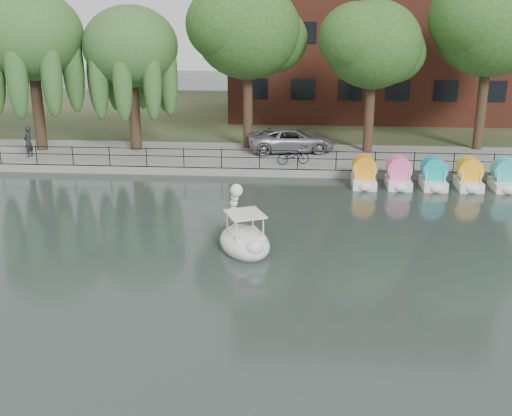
# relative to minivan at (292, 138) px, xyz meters

# --- Properties ---
(ground_plane) EXTENTS (120.00, 120.00, 0.00)m
(ground_plane) POSITION_rel_minivan_xyz_m (-1.62, -17.07, -1.20)
(ground_plane) COLOR #42504B
(promenade) EXTENTS (40.00, 6.00, 0.40)m
(promenade) POSITION_rel_minivan_xyz_m (-1.62, -1.07, -1.00)
(promenade) COLOR gray
(promenade) RESTS_ON ground_plane
(kerb) EXTENTS (40.00, 0.25, 0.40)m
(kerb) POSITION_rel_minivan_xyz_m (-1.62, -4.02, -1.00)
(kerb) COLOR gray
(kerb) RESTS_ON ground_plane
(land_strip) EXTENTS (60.00, 22.00, 0.36)m
(land_strip) POSITION_rel_minivan_xyz_m (-1.62, 12.93, -1.02)
(land_strip) COLOR #47512D
(land_strip) RESTS_ON ground_plane
(railing) EXTENTS (32.00, 0.05, 1.00)m
(railing) POSITION_rel_minivan_xyz_m (-1.62, -3.82, -0.05)
(railing) COLOR black
(railing) RESTS_ON promenade
(willow_left) EXTENTS (5.88, 5.88, 9.01)m
(willow_left) POSITION_rel_minivan_xyz_m (-14.62, -0.57, 5.68)
(willow_left) COLOR #473323
(willow_left) RESTS_ON promenade
(willow_mid) EXTENTS (5.32, 5.32, 8.15)m
(willow_mid) POSITION_rel_minivan_xyz_m (-9.12, -0.07, 5.05)
(willow_mid) COLOR #473323
(willow_mid) RESTS_ON promenade
(broadleaf_center) EXTENTS (6.00, 6.00, 9.25)m
(broadleaf_center) POSITION_rel_minivan_xyz_m (-2.62, 0.93, 5.86)
(broadleaf_center) COLOR #473323
(broadleaf_center) RESTS_ON promenade
(broadleaf_right) EXTENTS (5.40, 5.40, 8.32)m
(broadleaf_right) POSITION_rel_minivan_xyz_m (4.38, 0.43, 5.19)
(broadleaf_right) COLOR #473323
(broadleaf_right) RESTS_ON promenade
(broadleaf_far) EXTENTS (6.30, 6.30, 9.71)m
(broadleaf_far) POSITION_rel_minivan_xyz_m (10.88, 1.43, 6.20)
(broadleaf_far) COLOR #473323
(broadleaf_far) RESTS_ON promenade
(minivan) EXTENTS (3.59, 6.10, 1.59)m
(minivan) POSITION_rel_minivan_xyz_m (0.00, 0.00, 0.00)
(minivan) COLOR gray
(minivan) RESTS_ON promenade
(bicycle) EXTENTS (0.99, 1.81, 1.00)m
(bicycle) POSITION_rel_minivan_xyz_m (0.13, -2.94, -0.30)
(bicycle) COLOR gray
(bicycle) RESTS_ON promenade
(pedestrian) EXTENTS (0.62, 0.80, 1.98)m
(pedestrian) POSITION_rel_minivan_xyz_m (-14.64, -2.34, 0.19)
(pedestrian) COLOR black
(pedestrian) RESTS_ON promenade
(swan_boat) EXTENTS (2.71, 3.22, 2.34)m
(swan_boat) POSITION_rel_minivan_xyz_m (-1.48, -14.16, -0.69)
(swan_boat) COLOR white
(swan_boat) RESTS_ON ground_plane
(pedal_boat_row) EXTENTS (9.65, 1.70, 1.40)m
(pedal_boat_row) POSITION_rel_minivan_xyz_m (7.94, -5.43, -0.59)
(pedal_boat_row) COLOR white
(pedal_boat_row) RESTS_ON ground_plane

